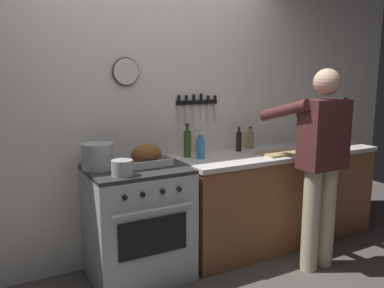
% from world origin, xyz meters
% --- Properties ---
extents(wall_back, '(6.00, 0.13, 2.60)m').
position_xyz_m(wall_back, '(-0.00, 1.35, 1.30)').
color(wall_back, white).
rests_on(wall_back, ground).
extents(counter_block, '(2.03, 0.65, 0.90)m').
position_xyz_m(counter_block, '(1.20, 0.99, 0.45)').
color(counter_block, brown).
rests_on(counter_block, ground).
extents(stove, '(0.76, 0.67, 0.90)m').
position_xyz_m(stove, '(-0.22, 0.99, 0.45)').
color(stove, '#BCBCC1').
rests_on(stove, ground).
extents(person_cook, '(0.51, 0.63, 1.66)m').
position_xyz_m(person_cook, '(1.15, 0.42, 0.95)').
color(person_cook, '#C6B793').
rests_on(person_cook, ground).
extents(roasting_pan, '(0.35, 0.26, 0.18)m').
position_xyz_m(roasting_pan, '(-0.13, 0.99, 0.98)').
color(roasting_pan, '#B7B7BC').
rests_on(roasting_pan, stove).
extents(stock_pot, '(0.24, 0.24, 0.20)m').
position_xyz_m(stock_pot, '(-0.49, 1.09, 1.00)').
color(stock_pot, '#B7B7BC').
rests_on(stock_pot, stove).
extents(saucepan, '(0.15, 0.15, 0.11)m').
position_xyz_m(saucepan, '(-0.40, 0.80, 0.96)').
color(saucepan, '#B7B7BC').
rests_on(saucepan, stove).
extents(cutting_board, '(0.36, 0.24, 0.02)m').
position_xyz_m(cutting_board, '(1.11, 0.86, 0.91)').
color(cutting_board, tan).
rests_on(cutting_board, counter_block).
extents(bottle_hot_sauce, '(0.05, 0.05, 0.21)m').
position_xyz_m(bottle_hot_sauce, '(0.48, 1.21, 0.99)').
color(bottle_hot_sauce, red).
rests_on(bottle_hot_sauce, counter_block).
extents(bottle_olive_oil, '(0.07, 0.07, 0.29)m').
position_xyz_m(bottle_olive_oil, '(0.32, 1.16, 1.02)').
color(bottle_olive_oil, '#385623').
rests_on(bottle_olive_oil, counter_block).
extents(bottle_vinegar, '(0.07, 0.07, 0.21)m').
position_xyz_m(bottle_vinegar, '(1.04, 1.21, 0.99)').
color(bottle_vinegar, '#997F4C').
rests_on(bottle_vinegar, counter_block).
extents(bottle_dish_soap, '(0.07, 0.07, 0.23)m').
position_xyz_m(bottle_dish_soap, '(0.38, 1.04, 1.00)').
color(bottle_dish_soap, '#338CCC').
rests_on(bottle_dish_soap, counter_block).
extents(bottle_soy_sauce, '(0.05, 0.05, 0.23)m').
position_xyz_m(bottle_soy_sauce, '(0.86, 1.15, 1.00)').
color(bottle_soy_sauce, black).
rests_on(bottle_soy_sauce, counter_block).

